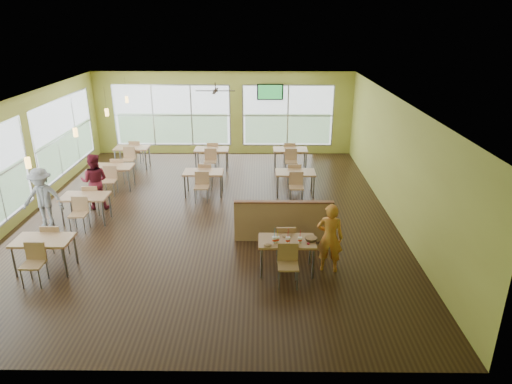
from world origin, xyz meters
TOP-DOWN VIEW (x-y plane):
  - room at (0.00, 0.00)m, footprint 12.00×12.04m
  - window_bays at (-2.65, 3.08)m, footprint 9.24×10.24m
  - main_table at (2.00, -3.00)m, footprint 1.22×1.52m
  - half_wall_divider at (2.00, -1.55)m, footprint 2.40×0.14m
  - dining_tables at (-1.05, 1.71)m, footprint 6.92×8.72m
  - pendant_lights at (-3.20, 0.68)m, footprint 0.11×7.31m
  - ceiling_fan at (-0.00, 3.00)m, footprint 1.25×1.25m
  - tv_backwall at (1.80, 5.90)m, footprint 1.00×0.07m
  - man_plaid at (2.91, -2.93)m, footprint 0.63×0.47m
  - patron_maroon at (-3.26, 0.46)m, footprint 0.82×0.66m
  - patron_grey at (-4.15, -0.83)m, footprint 1.04×0.60m
  - cup_blue at (1.73, -3.12)m, footprint 0.11×0.11m
  - cup_yellow at (1.80, -3.08)m, footprint 0.09×0.09m
  - cup_red_near at (2.01, -3.14)m, footprint 0.11×0.11m
  - cup_red_far at (2.27, -3.10)m, footprint 0.09×0.09m
  - food_basket at (2.51, -3.00)m, footprint 0.27×0.27m
  - ketchup_cup at (2.43, -3.17)m, footprint 0.06×0.06m
  - wrapper_left at (1.59, -3.25)m, footprint 0.21×0.20m
  - wrapper_mid at (2.00, -2.84)m, footprint 0.21×0.19m
  - wrapper_right at (2.16, -3.30)m, footprint 0.18×0.17m

SIDE VIEW (x-z plane):
  - half_wall_divider at x=2.00m, z-range 0.00..1.04m
  - dining_tables at x=-1.05m, z-range 0.20..1.07m
  - main_table at x=2.00m, z-range 0.20..1.07m
  - ketchup_cup at x=2.43m, z-range 0.75..0.77m
  - wrapper_right at x=2.16m, z-range 0.75..0.79m
  - wrapper_left at x=1.59m, z-range 0.75..0.79m
  - wrapper_mid at x=2.00m, z-range 0.75..0.80m
  - man_plaid at x=2.91m, z-range 0.00..1.55m
  - food_basket at x=2.51m, z-range 0.75..0.82m
  - patron_maroon at x=-3.26m, z-range 0.00..1.60m
  - patron_grey at x=-4.15m, z-range 0.00..1.61m
  - cup_yellow at x=1.80m, z-range 0.66..0.97m
  - cup_red_far at x=2.27m, z-range 0.65..0.98m
  - cup_red_near at x=2.01m, z-range 0.64..1.02m
  - cup_blue at x=1.73m, z-range 0.64..1.02m
  - window_bays at x=-2.65m, z-range 0.29..2.66m
  - room at x=0.00m, z-range 0.00..3.20m
  - tv_backwall at x=1.80m, z-range 2.15..2.75m
  - pendant_lights at x=-3.20m, z-range 2.02..2.88m
  - ceiling_fan at x=0.00m, z-range 2.80..3.09m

